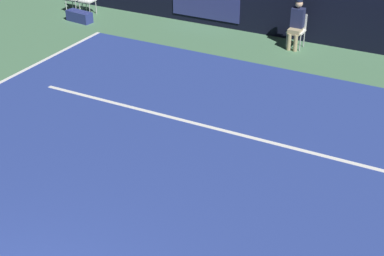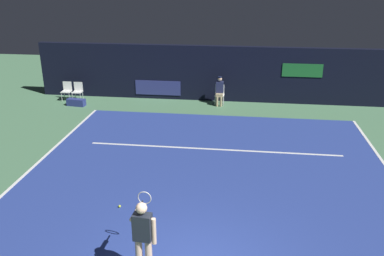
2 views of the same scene
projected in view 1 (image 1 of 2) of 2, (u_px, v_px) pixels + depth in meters
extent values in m
plane|color=#4C7A56|center=(170.00, 176.00, 10.28)|extent=(34.88, 34.88, 0.00)
cube|color=navy|center=(170.00, 176.00, 10.27)|extent=(11.19, 11.03, 0.01)
cube|color=white|center=(217.00, 129.00, 11.76)|extent=(8.73, 0.10, 0.01)
cube|color=navy|center=(206.00, 7.00, 17.17)|extent=(2.20, 0.04, 0.70)
cube|color=white|center=(296.00, 31.00, 15.56)|extent=(0.44, 0.40, 0.04)
cube|color=white|center=(299.00, 21.00, 15.61)|extent=(0.42, 0.03, 0.42)
cylinder|color=#B2B2B7|center=(287.00, 40.00, 15.62)|extent=(0.03, 0.03, 0.46)
cylinder|color=#B2B2B7|center=(300.00, 43.00, 15.47)|extent=(0.03, 0.03, 0.46)
cylinder|color=#B2B2B7|center=(291.00, 36.00, 15.88)|extent=(0.03, 0.03, 0.46)
cylinder|color=#B2B2B7|center=(304.00, 39.00, 15.73)|extent=(0.03, 0.03, 0.46)
cube|color=tan|center=(295.00, 31.00, 15.48)|extent=(0.32, 0.40, 0.14)
cylinder|color=tan|center=(289.00, 42.00, 15.51)|extent=(0.11, 0.11, 0.46)
cylinder|color=tan|center=(295.00, 43.00, 15.44)|extent=(0.11, 0.11, 0.46)
cube|color=#23284C|center=(298.00, 18.00, 15.42)|extent=(0.34, 0.22, 0.52)
sphere|color=#DBAD89|center=(299.00, 4.00, 15.23)|extent=(0.20, 0.20, 0.20)
cylinder|color=#141933|center=(299.00, 0.00, 15.19)|extent=(0.19, 0.19, 0.04)
cube|color=white|center=(87.00, 1.00, 18.11)|extent=(0.45, 0.41, 0.04)
cylinder|color=#B2B2B7|center=(80.00, 8.00, 18.15)|extent=(0.03, 0.03, 0.44)
cylinder|color=#B2B2B7|center=(90.00, 10.00, 18.01)|extent=(0.03, 0.03, 0.44)
cylinder|color=#B2B2B7|center=(86.00, 5.00, 18.42)|extent=(0.03, 0.03, 0.44)
cylinder|color=#B2B2B7|center=(96.00, 7.00, 18.27)|extent=(0.03, 0.03, 0.44)
cylinder|color=#B2B2B7|center=(66.00, 6.00, 18.38)|extent=(0.03, 0.03, 0.44)
cylinder|color=#B2B2B7|center=(76.00, 7.00, 18.24)|extent=(0.03, 0.03, 0.44)
cylinder|color=#B2B2B7|center=(72.00, 3.00, 18.65)|extent=(0.03, 0.03, 0.44)
cylinder|color=#B2B2B7|center=(82.00, 4.00, 18.51)|extent=(0.03, 0.03, 0.44)
cube|color=navy|center=(79.00, 16.00, 17.62)|extent=(0.87, 0.42, 0.32)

